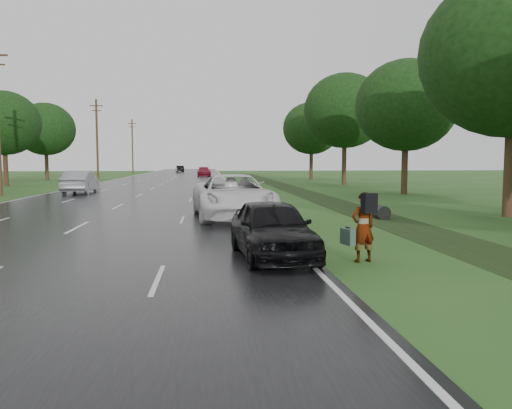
{
  "coord_description": "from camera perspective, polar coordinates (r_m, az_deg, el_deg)",
  "views": [
    {
      "loc": [
        4.47,
        -9.63,
        2.33
      ],
      "look_at": [
        5.62,
        2.08,
        1.3
      ],
      "focal_mm": 35.0,
      "sensor_mm": 36.0,
      "label": 1
    }
  ],
  "objects": [
    {
      "name": "road",
      "position": [
        54.86,
        -10.31,
        2.51
      ],
      "size": [
        14.0,
        180.0,
        0.04
      ],
      "primitive_type": "cube",
      "color": "black",
      "rests_on": "ground"
    },
    {
      "name": "edge_stripe_east",
      "position": [
        54.73,
        -3.25,
        2.6
      ],
      "size": [
        0.12,
        180.0,
        0.01
      ],
      "primitive_type": "cube",
      "color": "silver",
      "rests_on": "road"
    },
    {
      "name": "edge_stripe_west",
      "position": [
        55.82,
        -17.24,
        2.43
      ],
      "size": [
        0.12,
        180.0,
        0.01
      ],
      "primitive_type": "cube",
      "color": "silver",
      "rests_on": "road"
    },
    {
      "name": "center_line",
      "position": [
        54.86,
        -10.32,
        2.53
      ],
      "size": [
        0.12,
        180.0,
        0.01
      ],
      "primitive_type": "cube",
      "color": "silver",
      "rests_on": "road"
    },
    {
      "name": "drainage_ditch",
      "position": [
        29.29,
        8.27,
        0.46
      ],
      "size": [
        2.2,
        120.0,
        0.56
      ],
      "color": "black",
      "rests_on": "ground"
    },
    {
      "name": "utility_pole_far",
      "position": [
        66.12,
        -17.71,
        7.25
      ],
      "size": [
        1.6,
        0.26,
        10.0
      ],
      "color": "#3E2E19",
      "rests_on": "ground"
    },
    {
      "name": "utility_pole_distant",
      "position": [
        95.66,
        -13.95,
        6.57
      ],
      "size": [
        1.6,
        0.26,
        10.0
      ],
      "color": "#3E2E19",
      "rests_on": "ground"
    },
    {
      "name": "tree_east_c",
      "position": [
        36.53,
        16.79,
        10.77
      ],
      "size": [
        7.0,
        7.0,
        9.29
      ],
      "color": "#3E2E19",
      "rests_on": "ground"
    },
    {
      "name": "tree_east_d",
      "position": [
        49.7,
        10.12,
        10.49
      ],
      "size": [
        8.0,
        8.0,
        10.76
      ],
      "color": "#3E2E19",
      "rests_on": "ground"
    },
    {
      "name": "tree_east_f",
      "position": [
        63.12,
        6.36,
        8.64
      ],
      "size": [
        7.2,
        7.2,
        9.62
      ],
      "color": "#3E2E19",
      "rests_on": "ground"
    },
    {
      "name": "tree_west_d",
      "position": [
        52.21,
        -26.88,
        8.3
      ],
      "size": [
        6.6,
        6.6,
        8.8
      ],
      "color": "#3E2E19",
      "rests_on": "ground"
    },
    {
      "name": "tree_west_f",
      "position": [
        65.64,
        -22.93,
        7.93
      ],
      "size": [
        7.0,
        7.0,
        9.29
      ],
      "color": "#3E2E19",
      "rests_on": "ground"
    },
    {
      "name": "pedestrian",
      "position": [
        11.72,
        12.08,
        -2.44
      ],
      "size": [
        0.82,
        0.63,
        1.62
      ],
      "rotation": [
        0.0,
        0.0,
        3.4
      ],
      "color": "#A5998C",
      "rests_on": "ground"
    },
    {
      "name": "white_pickup",
      "position": [
        20.08,
        -2.68,
        0.97
      ],
      "size": [
        3.41,
        6.54,
        1.76
      ],
      "primitive_type": "imported",
      "rotation": [
        0.0,
        0.0,
        0.08
      ],
      "color": "white",
      "rests_on": "road"
    },
    {
      "name": "dark_sedan",
      "position": [
        11.84,
        1.86,
        -2.75
      ],
      "size": [
        1.98,
        4.2,
        1.39
      ],
      "primitive_type": "imported",
      "rotation": [
        0.0,
        0.0,
        0.09
      ],
      "color": "black",
      "rests_on": "road"
    },
    {
      "name": "silver_sedan",
      "position": [
        37.56,
        -19.44,
        2.45
      ],
      "size": [
        1.78,
        4.91,
        1.61
      ],
      "primitive_type": "imported",
      "rotation": [
        0.0,
        0.0,
        3.16
      ],
      "color": "#97999F",
      "rests_on": "road"
    },
    {
      "name": "far_car_red",
      "position": [
        74.94,
        -5.97,
        3.76
      ],
      "size": [
        2.13,
        4.89,
        1.4
      ],
      "primitive_type": "imported",
      "rotation": [
        0.0,
        0.0,
        0.04
      ],
      "color": "maroon",
      "rests_on": "road"
    },
    {
      "name": "far_car_dark",
      "position": [
        102.77,
        -8.71,
        4.04
      ],
      "size": [
        2.02,
        4.25,
        1.34
      ],
      "primitive_type": "imported",
      "rotation": [
        0.0,
        0.0,
        3.29
      ],
      "color": "black",
      "rests_on": "road"
    }
  ]
}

